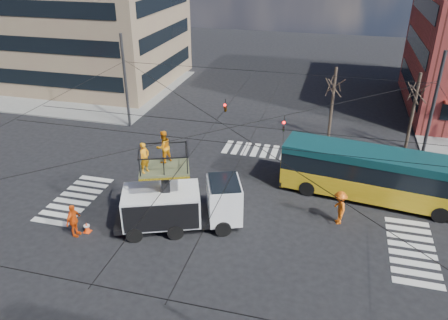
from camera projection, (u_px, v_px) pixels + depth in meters
ground at (228, 222)px, 25.29m from camera, size 120.00×120.00×0.00m
sidewalk_nw at (91, 88)px, 48.19m from camera, size 18.00×18.00×0.12m
crosswalks at (228, 222)px, 25.28m from camera, size 22.40×22.40×0.02m
overhead_network at (229, 152)px, 23.72m from camera, size 24.24×24.24×8.00m
tree_a at (334, 85)px, 33.73m from camera, size 2.00×2.00×6.00m
tree_b at (417, 91)px, 32.36m from camera, size 2.00×2.00×6.00m
utility_truck at (181, 197)px, 24.11m from camera, size 7.36×4.68×5.67m
city_bus at (380, 175)px, 26.76m from camera, size 12.24×4.19×3.20m
traffic_cone at (87, 227)px, 24.30m from camera, size 0.36×0.36×0.62m
worker_ground at (73, 221)px, 23.72m from camera, size 0.54×1.16×1.93m
flagger at (339, 208)px, 24.78m from camera, size 1.09×1.48×2.05m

